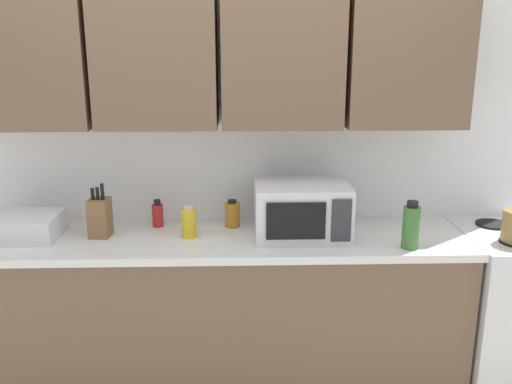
# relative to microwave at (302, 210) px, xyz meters

# --- Properties ---
(wall_back_with_cabinets) EXTENTS (3.43, 0.38, 2.60)m
(wall_back_with_cabinets) POSITION_rel_microwave_xyz_m (-0.42, 0.25, 0.54)
(wall_back_with_cabinets) COLOR white
(wall_back_with_cabinets) RESTS_ON ground_plane
(counter_run) EXTENTS (2.56, 0.63, 0.90)m
(counter_run) POSITION_rel_microwave_xyz_m (-0.42, 0.02, -0.59)
(counter_run) COLOR brown
(counter_run) RESTS_ON ground_plane
(microwave) EXTENTS (0.48, 0.37, 0.28)m
(microwave) POSITION_rel_microwave_xyz_m (0.00, 0.00, 0.00)
(microwave) COLOR silver
(microwave) RESTS_ON counter_run
(dish_rack) EXTENTS (0.38, 0.30, 0.12)m
(dish_rack) POSITION_rel_microwave_xyz_m (-1.44, 0.02, -0.08)
(dish_rack) COLOR silver
(dish_rack) RESTS_ON counter_run
(knife_block) EXTENTS (0.11, 0.13, 0.28)m
(knife_block) POSITION_rel_microwave_xyz_m (-1.04, 0.03, -0.04)
(knife_block) COLOR brown
(knife_block) RESTS_ON counter_run
(bottle_yellow_mustard) EXTENTS (0.07, 0.07, 0.17)m
(bottle_yellow_mustard) POSITION_rel_microwave_xyz_m (-0.58, -0.01, -0.06)
(bottle_yellow_mustard) COLOR gold
(bottle_yellow_mustard) RESTS_ON counter_run
(bottle_red_sauce) EXTENTS (0.06, 0.06, 0.15)m
(bottle_red_sauce) POSITION_rel_microwave_xyz_m (-0.77, 0.18, -0.07)
(bottle_red_sauce) COLOR red
(bottle_red_sauce) RESTS_ON counter_run
(bottle_green_oil) EXTENTS (0.08, 0.08, 0.24)m
(bottle_green_oil) POSITION_rel_microwave_xyz_m (0.51, -0.19, -0.03)
(bottle_green_oil) COLOR #386B2D
(bottle_green_oil) RESTS_ON counter_run
(bottle_amber_vinegar) EXTENTS (0.08, 0.08, 0.15)m
(bottle_amber_vinegar) POSITION_rel_microwave_xyz_m (-0.36, 0.16, -0.07)
(bottle_amber_vinegar) COLOR #AD701E
(bottle_amber_vinegar) RESTS_ON counter_run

